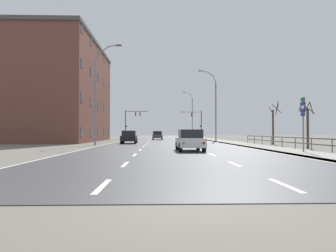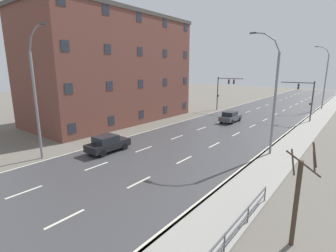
{
  "view_description": "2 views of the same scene",
  "coord_description": "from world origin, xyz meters",
  "px_view_note": "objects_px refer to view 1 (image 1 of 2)",
  "views": [
    {
      "loc": [
        -0.91,
        -5.99,
        1.39
      ],
      "look_at": [
        0.98,
        56.86,
        2.62
      ],
      "focal_mm": 33.54,
      "sensor_mm": 36.0,
      "label": 1
    },
    {
      "loc": [
        13.52,
        17.81,
        7.53
      ],
      "look_at": [
        0.0,
        35.17,
        2.48
      ],
      "focal_mm": 26.85,
      "sensor_mm": 36.0,
      "label": 2
    }
  ],
  "objects_px": {
    "traffic_signal_left": "(131,119)",
    "street_lamp_midground": "(215,107)",
    "traffic_signal_right": "(198,120)",
    "brick_building": "(61,92)",
    "street_lamp_left_bank": "(97,96)",
    "highway_sign": "(303,117)",
    "car_far_left": "(190,140)",
    "street_lamp_distant": "(192,115)",
    "car_mid_centre": "(157,135)",
    "car_distant": "(129,137)"
  },
  "relations": [
    {
      "from": "traffic_signal_left",
      "to": "street_lamp_midground",
      "type": "bearing_deg",
      "value": -54.67
    },
    {
      "from": "traffic_signal_right",
      "to": "traffic_signal_left",
      "type": "distance_m",
      "value": 14.0
    },
    {
      "from": "traffic_signal_left",
      "to": "brick_building",
      "type": "bearing_deg",
      "value": -116.83
    },
    {
      "from": "street_lamp_left_bank",
      "to": "highway_sign",
      "type": "xyz_separation_m",
      "value": [
        15.79,
        -13.4,
        -2.88
      ]
    },
    {
      "from": "car_far_left",
      "to": "brick_building",
      "type": "distance_m",
      "value": 31.58
    },
    {
      "from": "street_lamp_distant",
      "to": "brick_building",
      "type": "distance_m",
      "value": 38.35
    },
    {
      "from": "traffic_signal_left",
      "to": "brick_building",
      "type": "height_order",
      "value": "brick_building"
    },
    {
      "from": "traffic_signal_right",
      "to": "car_mid_centre",
      "type": "xyz_separation_m",
      "value": [
        -8.22,
        -7.14,
        -2.99
      ]
    },
    {
      "from": "traffic_signal_left",
      "to": "brick_building",
      "type": "distance_m",
      "value": 20.39
    },
    {
      "from": "highway_sign",
      "to": "car_far_left",
      "type": "xyz_separation_m",
      "value": [
        -7.03,
        2.77,
        -1.53
      ]
    },
    {
      "from": "brick_building",
      "to": "car_mid_centre",
      "type": "bearing_deg",
      "value": 30.99
    },
    {
      "from": "car_distant",
      "to": "street_lamp_midground",
      "type": "bearing_deg",
      "value": 34.69
    },
    {
      "from": "street_lamp_left_bank",
      "to": "brick_building",
      "type": "xyz_separation_m",
      "value": [
        -8.42,
        15.01,
        2.26
      ]
    },
    {
      "from": "highway_sign",
      "to": "traffic_signal_right",
      "type": "bearing_deg",
      "value": 91.65
    },
    {
      "from": "street_lamp_left_bank",
      "to": "traffic_signal_right",
      "type": "relative_size",
      "value": 1.85
    },
    {
      "from": "street_lamp_midground",
      "to": "car_far_left",
      "type": "relative_size",
      "value": 2.56
    },
    {
      "from": "traffic_signal_right",
      "to": "car_mid_centre",
      "type": "height_order",
      "value": "traffic_signal_right"
    },
    {
      "from": "brick_building",
      "to": "traffic_signal_left",
      "type": "bearing_deg",
      "value": 63.17
    },
    {
      "from": "street_lamp_distant",
      "to": "car_distant",
      "type": "height_order",
      "value": "street_lamp_distant"
    },
    {
      "from": "car_far_left",
      "to": "car_distant",
      "type": "bearing_deg",
      "value": 109.32
    },
    {
      "from": "street_lamp_midground",
      "to": "car_far_left",
      "type": "xyz_separation_m",
      "value": [
        -6.06,
        -23.61,
        -4.37
      ]
    },
    {
      "from": "highway_sign",
      "to": "car_mid_centre",
      "type": "height_order",
      "value": "highway_sign"
    },
    {
      "from": "traffic_signal_right",
      "to": "car_distant",
      "type": "xyz_separation_m",
      "value": [
        -11.57,
        -26.43,
        -2.99
      ]
    },
    {
      "from": "car_distant",
      "to": "car_mid_centre",
      "type": "relative_size",
      "value": 1.0
    },
    {
      "from": "street_lamp_distant",
      "to": "car_far_left",
      "type": "xyz_separation_m",
      "value": [
        -6.1,
        -56.07,
        -4.86
      ]
    },
    {
      "from": "street_lamp_midground",
      "to": "brick_building",
      "type": "height_order",
      "value": "brick_building"
    },
    {
      "from": "street_lamp_midground",
      "to": "car_distant",
      "type": "xyz_separation_m",
      "value": [
        -11.88,
        -8.43,
        -4.37
      ]
    },
    {
      "from": "traffic_signal_left",
      "to": "brick_building",
      "type": "xyz_separation_m",
      "value": [
        -9.08,
        -17.95,
        3.33
      ]
    },
    {
      "from": "street_lamp_distant",
      "to": "highway_sign",
      "type": "height_order",
      "value": "street_lamp_distant"
    },
    {
      "from": "street_lamp_left_bank",
      "to": "car_far_left",
      "type": "xyz_separation_m",
      "value": [
        8.76,
        -10.63,
        -4.41
      ]
    },
    {
      "from": "traffic_signal_right",
      "to": "car_far_left",
      "type": "height_order",
      "value": "traffic_signal_right"
    },
    {
      "from": "street_lamp_midground",
      "to": "car_distant",
      "type": "bearing_deg",
      "value": -144.65
    },
    {
      "from": "car_far_left",
      "to": "highway_sign",
      "type": "bearing_deg",
      "value": -23.14
    },
    {
      "from": "car_distant",
      "to": "traffic_signal_right",
      "type": "bearing_deg",
      "value": 65.69
    },
    {
      "from": "street_lamp_distant",
      "to": "street_lamp_left_bank",
      "type": "distance_m",
      "value": 47.81
    },
    {
      "from": "highway_sign",
      "to": "brick_building",
      "type": "height_order",
      "value": "brick_building"
    },
    {
      "from": "street_lamp_midground",
      "to": "highway_sign",
      "type": "distance_m",
      "value": 26.55
    },
    {
      "from": "car_far_left",
      "to": "brick_building",
      "type": "bearing_deg",
      "value": 122.16
    },
    {
      "from": "street_lamp_left_bank",
      "to": "car_far_left",
      "type": "distance_m",
      "value": 14.46
    },
    {
      "from": "street_lamp_left_bank",
      "to": "brick_building",
      "type": "distance_m",
      "value": 17.36
    },
    {
      "from": "car_distant",
      "to": "brick_building",
      "type": "xyz_separation_m",
      "value": [
        -11.36,
        10.46,
        6.67
      ]
    },
    {
      "from": "street_lamp_distant",
      "to": "car_mid_centre",
      "type": "bearing_deg",
      "value": -111.64
    },
    {
      "from": "street_lamp_left_bank",
      "to": "car_distant",
      "type": "xyz_separation_m",
      "value": [
        2.94,
        4.55,
        -4.41
      ]
    },
    {
      "from": "street_lamp_left_bank",
      "to": "car_far_left",
      "type": "height_order",
      "value": "street_lamp_left_bank"
    },
    {
      "from": "traffic_signal_left",
      "to": "car_far_left",
      "type": "bearing_deg",
      "value": -79.48
    },
    {
      "from": "street_lamp_distant",
      "to": "car_distant",
      "type": "xyz_separation_m",
      "value": [
        -11.92,
        -40.89,
        -4.86
      ]
    },
    {
      "from": "traffic_signal_left",
      "to": "car_distant",
      "type": "relative_size",
      "value": 1.47
    },
    {
      "from": "street_lamp_distant",
      "to": "traffic_signal_right",
      "type": "height_order",
      "value": "street_lamp_distant"
    },
    {
      "from": "street_lamp_left_bank",
      "to": "car_mid_centre",
      "type": "xyz_separation_m",
      "value": [
        6.29,
        23.85,
        -4.41
      ]
    },
    {
      "from": "street_lamp_midground",
      "to": "brick_building",
      "type": "relative_size",
      "value": 0.45
    }
  ]
}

